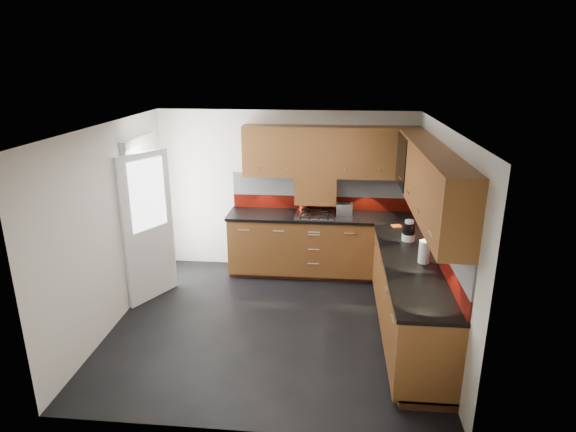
# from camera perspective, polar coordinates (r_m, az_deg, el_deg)

# --- Properties ---
(room) EXTENTS (4.00, 3.80, 2.64)m
(room) POSITION_cam_1_polar(r_m,az_deg,el_deg) (5.43, -2.09, 1.09)
(room) COLOR black
(base_cabinets) EXTENTS (2.70, 3.20, 0.95)m
(base_cabinets) POSITION_cam_1_polar(r_m,az_deg,el_deg) (6.45, 8.36, -6.38)
(base_cabinets) COLOR #603115
(base_cabinets) RESTS_ON room
(countertop) EXTENTS (2.72, 3.22, 0.04)m
(countertop) POSITION_cam_1_polar(r_m,az_deg,el_deg) (6.25, 8.44, -2.40)
(countertop) COLOR black
(countertop) RESTS_ON base_cabinets
(backsplash) EXTENTS (2.70, 3.20, 0.54)m
(backsplash) POSITION_cam_1_polar(r_m,az_deg,el_deg) (6.39, 10.46, 0.68)
(backsplash) COLOR maroon
(backsplash) RESTS_ON countertop
(upper_cabinets) EXTENTS (2.50, 3.20, 0.72)m
(upper_cabinets) POSITION_cam_1_polar(r_m,az_deg,el_deg) (6.08, 10.47, 5.95)
(upper_cabinets) COLOR #603115
(upper_cabinets) RESTS_ON room
(extractor_hood) EXTENTS (0.60, 0.33, 0.40)m
(extractor_hood) POSITION_cam_1_polar(r_m,az_deg,el_deg) (7.03, 3.31, 3.14)
(extractor_hood) COLOR #603115
(extractor_hood) RESTS_ON room
(glass_cabinet) EXTENTS (0.32, 0.80, 0.66)m
(glass_cabinet) POSITION_cam_1_polar(r_m,az_deg,el_deg) (6.42, 14.58, 6.53)
(glass_cabinet) COLOR black
(glass_cabinet) RESTS_ON room
(back_door) EXTENTS (0.42, 1.19, 2.04)m
(back_door) POSITION_cam_1_polar(r_m,az_deg,el_deg) (6.72, -16.43, -0.49)
(back_door) COLOR white
(back_door) RESTS_ON room
(gas_hob) EXTENTS (0.56, 0.50, 0.04)m
(gas_hob) POSITION_cam_1_polar(r_m,az_deg,el_deg) (6.96, 3.21, 0.21)
(gas_hob) COLOR silver
(gas_hob) RESTS_ON countertop
(utensil_pot) EXTENTS (0.12, 0.12, 0.43)m
(utensil_pot) POSITION_cam_1_polar(r_m,az_deg,el_deg) (7.17, 1.83, 1.44)
(utensil_pot) COLOR red
(utensil_pot) RESTS_ON countertop
(toaster) EXTENTS (0.24, 0.15, 0.17)m
(toaster) POSITION_cam_1_polar(r_m,az_deg,el_deg) (7.03, 6.71, 0.85)
(toaster) COLOR silver
(toaster) RESTS_ON countertop
(food_processor) EXTENTS (0.16, 0.16, 0.26)m
(food_processor) POSITION_cam_1_polar(r_m,az_deg,el_deg) (6.13, 14.12, -1.77)
(food_processor) COLOR white
(food_processor) RESTS_ON countertop
(paper_towel) EXTENTS (0.16, 0.16, 0.26)m
(paper_towel) POSITION_cam_1_polar(r_m,az_deg,el_deg) (5.51, 15.84, -4.11)
(paper_towel) COLOR white
(paper_towel) RESTS_ON countertop
(orange_cloth) EXTENTS (0.14, 0.13, 0.01)m
(orange_cloth) POSITION_cam_1_polar(r_m,az_deg,el_deg) (6.65, 12.72, -1.17)
(orange_cloth) COLOR orange
(orange_cloth) RESTS_ON countertop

